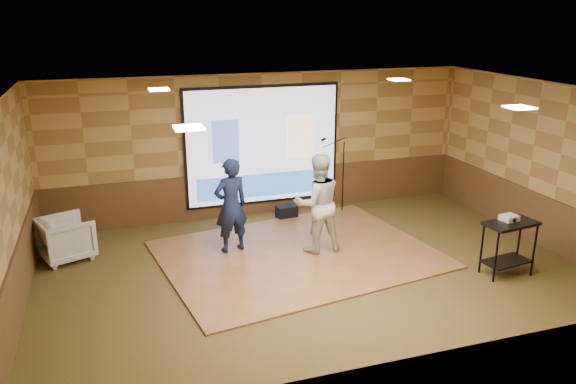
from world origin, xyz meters
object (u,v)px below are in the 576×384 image
object	(u,v)px
player_right	(318,203)
av_table	(509,238)
dance_floor	(298,254)
banquet_chair	(66,238)
projector_screen	(263,147)
duffel_bag	(287,212)
player_left	(231,205)
mic_stand	(340,191)
projector	(509,218)

from	to	relation	value
player_right	av_table	xyz separation A→B (m)	(2.67, -1.82, -0.30)
dance_floor	banquet_chair	bearing A→B (deg)	163.92
projector_screen	duffel_bag	size ratio (longest dim) A/B	7.82
player_right	player_left	bearing A→B (deg)	-17.30
av_table	banquet_chair	xyz separation A→B (m)	(-6.98, 2.91, -0.26)
projector_screen	duffel_bag	xyz separation A→B (m)	(0.38, -0.43, -1.34)
player_left	mic_stand	xyz separation A→B (m)	(2.70, 1.35, -0.40)
projector_screen	dance_floor	world-z (taller)	projector_screen
mic_stand	av_table	bearing A→B (deg)	-82.33
projector_screen	av_table	distance (m)	5.17
player_left	banquet_chair	size ratio (longest dim) A/B	2.04
player_left	av_table	bearing A→B (deg)	137.98
projector_screen	player_right	xyz separation A→B (m)	(0.37, -2.28, -0.54)
player_left	banquet_chair	distance (m)	2.95
av_table	projector	xyz separation A→B (m)	(0.02, 0.08, 0.33)
projector_screen	projector	xyz separation A→B (m)	(3.06, -4.02, -0.50)
projector	banquet_chair	world-z (taller)	projector
projector_screen	player_right	distance (m)	2.37
projector_screen	av_table	size ratio (longest dim) A/B	3.58
projector	mic_stand	distance (m)	3.88
projector	mic_stand	world-z (taller)	mic_stand
projector	dance_floor	bearing A→B (deg)	141.87
dance_floor	projector	xyz separation A→B (m)	(3.07, -1.69, 0.95)
player_left	duffel_bag	xyz separation A→B (m)	(1.49, 1.39, -0.77)
duffel_bag	projector	bearing A→B (deg)	-53.30
banquet_chair	duffel_bag	xyz separation A→B (m)	(4.32, 0.77, -0.25)
dance_floor	projector	bearing A→B (deg)	-28.86
dance_floor	player_right	distance (m)	1.00
av_table	duffel_bag	bearing A→B (deg)	125.84
av_table	mic_stand	world-z (taller)	mic_stand
dance_floor	duffel_bag	distance (m)	1.94
duffel_bag	player_right	bearing A→B (deg)	-90.50
av_table	player_right	bearing A→B (deg)	145.68
projector_screen	player_left	size ratio (longest dim) A/B	1.92
projector_screen	player_right	size ratio (longest dim) A/B	1.84
dance_floor	duffel_bag	bearing A→B (deg)	78.21
projector_screen	projector	size ratio (longest dim) A/B	12.53
projector	duffel_bag	xyz separation A→B (m)	(-2.68, 3.59, -0.84)
av_table	projector	world-z (taller)	projector
player_left	mic_stand	size ratio (longest dim) A/B	1.02
projector	projector_screen	bearing A→B (deg)	117.99
mic_stand	banquet_chair	world-z (taller)	mic_stand
projector	duffel_bag	distance (m)	4.56
player_right	banquet_chair	size ratio (longest dim) A/B	2.14
mic_stand	duffel_bag	xyz separation A→B (m)	(-1.21, 0.03, -0.36)
projector_screen	player_left	distance (m)	2.20
projector	av_table	bearing A→B (deg)	-113.70
dance_floor	banquet_chair	world-z (taller)	banquet_chair
dance_floor	av_table	world-z (taller)	av_table
mic_stand	banquet_chair	bearing A→B (deg)	173.55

